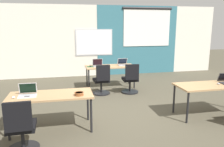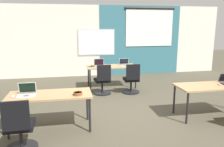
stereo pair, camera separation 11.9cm
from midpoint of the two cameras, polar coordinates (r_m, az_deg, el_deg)
The scene contains 16 objects.
ground_plane at distance 5.52m, azimuth 4.84°, elevation -9.48°, with size 24.00×24.00×0.00m.
back_wall_assembly at distance 9.27m, azimuth -1.72°, elevation 8.29°, with size 10.00×0.27×2.80m.
desk_near_left at distance 4.56m, azimuth -14.65°, elevation -5.75°, with size 1.60×0.70×0.72m.
desk_near_right at distance 5.54m, azimuth 24.49°, elevation -3.30°, with size 1.60×0.70×0.72m.
desk_far_center at distance 7.40m, azimuth 0.36°, elevation 1.47°, with size 1.60×0.70×0.72m.
mouse_near_right_end at distance 5.60m, azimuth 26.03°, elevation -2.45°, with size 0.07×0.11×0.03m.
laptop_far_right at distance 7.52m, azimuth 3.65°, elevation 2.46°, with size 0.33×0.33×0.22m.
chair_far_right at distance 6.82m, azimuth 5.46°, elevation -1.94°, with size 0.52×0.55×0.92m.
laptop_near_left_end at distance 4.58m, azimuth -20.00°, elevation -4.57°, with size 0.33×0.30×0.23m.
mouse_near_left_end at distance 4.55m, azimuth -23.07°, elevation -5.36°, with size 0.06×0.10×0.03m.
chair_near_left_end at distance 4.00m, azimuth -21.53°, elevation -13.12°, with size 0.52×0.55×0.92m.
laptop_far_left at distance 7.32m, azimuth -2.75°, elevation 2.23°, with size 0.33×0.27×0.24m.
mousepad_far_left at distance 7.28m, azimuth -4.67°, elevation 1.76°, with size 0.22×0.19×0.00m.
mouse_far_left at distance 7.28m, azimuth -4.67°, elevation 1.90°, with size 0.08×0.11×0.03m.
chair_far_left at distance 6.69m, azimuth -1.86°, elevation -2.17°, with size 0.52×0.56×0.92m.
snack_bowl at distance 4.35m, azimuth -7.83°, elevation -4.98°, with size 0.18×0.18×0.06m.
Camera 2 is at (-1.35, -4.95, 2.03)m, focal length 36.19 mm.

